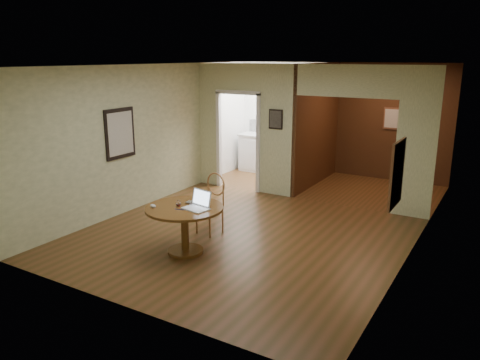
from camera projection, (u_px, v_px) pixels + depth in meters
The scene contains 11 objects.
floor at pixel (239, 238), 7.54m from camera, with size 5.00×5.00×0.00m, color #473114.
room_shell at pixel (294, 131), 10.02m from camera, with size 5.20×7.50×5.00m.
dining_table at pixel (185, 219), 6.87m from camera, with size 1.14×1.14×0.71m.
chair at pixel (212, 200), 7.67m from camera, with size 0.49×0.49×1.00m.
open_laptop at pixel (198, 204), 6.75m from camera, with size 0.40×0.38×0.25m.
closed_laptop at pixel (195, 204), 6.91m from camera, with size 0.32×0.21×0.03m, color #B8B7BC.
mouse at pixel (153, 206), 6.79m from camera, with size 0.11×0.06×0.05m, color silver.
wine_glass at pixel (178, 203), 6.84m from camera, with size 0.08×0.08×0.09m, color white, non-canonical shape.
pen at pixel (179, 209), 6.70m from camera, with size 0.01×0.01×0.15m, color navy.
kitchen_cabinet at pixel (279, 155), 11.57m from camera, with size 2.06×0.60×0.94m.
grocery_bag at pixel (294, 132), 11.22m from camera, with size 0.29×0.24×0.29m, color beige.
Camera 1 is at (3.61, -6.05, 2.86)m, focal length 35.00 mm.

